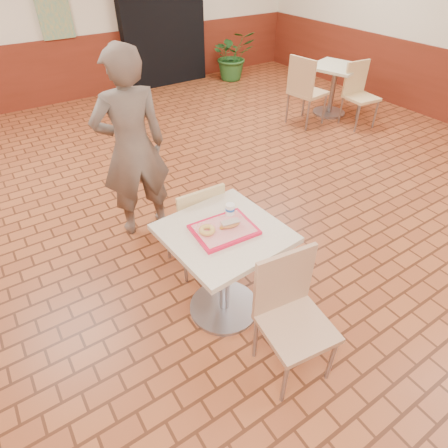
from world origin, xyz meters
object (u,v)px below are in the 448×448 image
serving_tray (224,230)px  chair_main_back (196,224)px  chair_main_front (291,311)px  long_john_donut (230,224)px  potted_plant (233,55)px  chair_second_front (359,91)px  customer (132,148)px  paper_cup (230,209)px  second_table (334,82)px  main_table (224,259)px  ring_donut (207,230)px  chair_second_left (305,88)px

serving_tray → chair_main_back: bearing=82.5°
chair_main_front → long_john_donut: (-0.07, 0.59, 0.34)m
chair_main_front → serving_tray: size_ratio=2.23×
potted_plant → chair_second_front: bearing=-84.1°
serving_tray → potted_plant: (3.38, 4.80, -0.35)m
chair_main_front → serving_tray: (-0.11, 0.60, 0.30)m
customer → long_john_donut: (0.13, -1.33, -0.03)m
chair_main_front → paper_cup: size_ratio=11.04×
long_john_donut → potted_plant: potted_plant is taller
long_john_donut → customer: bearing=95.7°
long_john_donut → second_table: long_john_donut is taller
customer → main_table: bearing=99.3°
ring_donut → chair_second_left: (3.10, 2.33, -0.28)m
chair_main_front → customer: (-0.20, 1.92, 0.37)m
chair_main_front → customer: size_ratio=0.52×
customer → long_john_donut: size_ratio=11.54×
main_table → long_john_donut: (0.04, -0.01, 0.30)m
paper_cup → chair_second_front: size_ratio=0.09×
chair_main_back → paper_cup: bearing=99.6°
second_table → customer: bearing=-163.6°
main_table → potted_plant: size_ratio=0.87×
ring_donut → paper_cup: size_ratio=1.34×
main_table → serving_tray: serving_tray is taller
customer → potted_plant: (3.47, 3.48, -0.41)m
main_table → serving_tray: bearing=-90.0°
main_table → chair_second_front: bearing=27.8°
second_table → chair_second_left: size_ratio=0.75×
ring_donut → long_john_donut: size_ratio=0.73×
chair_main_back → chair_second_left: (2.92, 1.84, 0.07)m
main_table → ring_donut: size_ratio=7.23×
chair_main_front → customer: 1.96m
potted_plant → chair_second_left: bearing=-99.2°
customer → chair_second_front: customer is taller
serving_tray → chair_second_front: 4.16m
ring_donut → chair_second_front: chair_second_front is taller
chair_second_left → chair_second_front: chair_second_left is taller
main_table → chair_main_front: chair_main_front is taller
customer → paper_cup: bearing=105.3°
ring_donut → main_table: bearing=-12.6°
main_table → long_john_donut: 0.31m
ring_donut → long_john_donut: (0.16, -0.03, 0.00)m
customer → paper_cup: size_ratio=21.37×
second_table → potted_plant: potted_plant is taller
main_table → customer: size_ratio=0.45×
ring_donut → chair_second_left: size_ratio=0.11×
paper_cup → second_table: 4.26m
long_john_donut → main_table: bearing=169.3°
paper_cup → potted_plant: bearing=55.2°
main_table → chair_main_front: 0.61m
ring_donut → chair_second_front: bearing=26.7°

